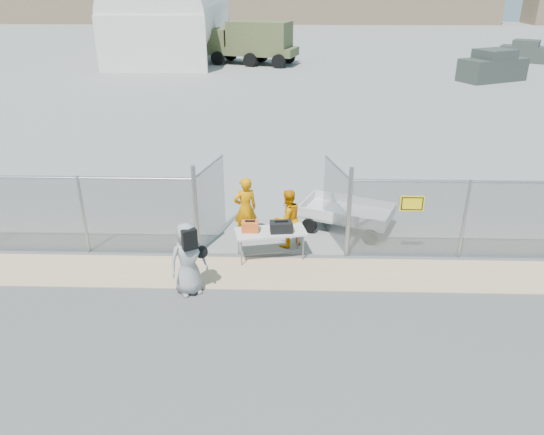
{
  "coord_description": "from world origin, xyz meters",
  "views": [
    {
      "loc": [
        0.37,
        -10.62,
        6.88
      ],
      "look_at": [
        0.0,
        2.0,
        1.1
      ],
      "focal_mm": 35.0,
      "sensor_mm": 36.0,
      "label": 1
    }
  ],
  "objects_px": {
    "security_worker_right": "(287,219)",
    "folding_table": "(271,244)",
    "security_worker_left": "(245,209)",
    "utility_trailer": "(347,216)",
    "visitor": "(188,259)"
  },
  "relations": [
    {
      "from": "folding_table",
      "to": "utility_trailer",
      "type": "xyz_separation_m",
      "value": [
        2.2,
        1.85,
        0.01
      ]
    },
    {
      "from": "security_worker_left",
      "to": "security_worker_right",
      "type": "xyz_separation_m",
      "value": [
        1.19,
        -0.43,
        -0.09
      ]
    },
    {
      "from": "security_worker_left",
      "to": "utility_trailer",
      "type": "distance_m",
      "value": 3.08
    },
    {
      "from": "folding_table",
      "to": "visitor",
      "type": "height_order",
      "value": "visitor"
    },
    {
      "from": "security_worker_left",
      "to": "folding_table",
      "type": "bearing_deg",
      "value": 102.57
    },
    {
      "from": "security_worker_right",
      "to": "utility_trailer",
      "type": "xyz_separation_m",
      "value": [
        1.76,
        1.17,
        -0.43
      ]
    },
    {
      "from": "utility_trailer",
      "to": "security_worker_right",
      "type": "bearing_deg",
      "value": -124.02
    },
    {
      "from": "security_worker_left",
      "to": "utility_trailer",
      "type": "bearing_deg",
      "value": 172.96
    },
    {
      "from": "security_worker_right",
      "to": "utility_trailer",
      "type": "height_order",
      "value": "security_worker_right"
    },
    {
      "from": "security_worker_right",
      "to": "folding_table",
      "type": "bearing_deg",
      "value": 23.85
    },
    {
      "from": "folding_table",
      "to": "security_worker_right",
      "type": "distance_m",
      "value": 0.93
    },
    {
      "from": "folding_table",
      "to": "security_worker_right",
      "type": "height_order",
      "value": "security_worker_right"
    },
    {
      "from": "security_worker_left",
      "to": "utility_trailer",
      "type": "height_order",
      "value": "security_worker_left"
    },
    {
      "from": "folding_table",
      "to": "utility_trailer",
      "type": "relative_size",
      "value": 0.55
    },
    {
      "from": "security_worker_left",
      "to": "security_worker_right",
      "type": "relative_size",
      "value": 1.11
    }
  ]
}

